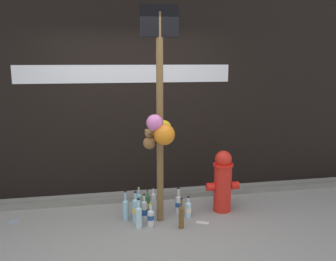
# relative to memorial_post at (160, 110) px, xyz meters

# --- Properties ---
(ground_plane) EXTENTS (14.00, 14.00, 0.00)m
(ground_plane) POSITION_rel_memorial_post_xyz_m (-0.24, -0.40, -1.43)
(ground_plane) COLOR gray
(building_wall) EXTENTS (10.00, 0.21, 3.51)m
(building_wall) POSITION_rel_memorial_post_xyz_m (-0.24, 1.25, 0.32)
(building_wall) COLOR black
(building_wall) RESTS_ON ground_plane
(curb_strip) EXTENTS (8.00, 0.12, 0.08)m
(curb_strip) POSITION_rel_memorial_post_xyz_m (-0.24, 0.74, -1.39)
(curb_strip) COLOR slate
(curb_strip) RESTS_ON ground_plane
(memorial_post) EXTENTS (0.44, 0.59, 2.63)m
(memorial_post) POSITION_rel_memorial_post_xyz_m (0.00, 0.00, 0.00)
(memorial_post) COLOR brown
(memorial_post) RESTS_ON ground_plane
(fire_hydrant) EXTENTS (0.45, 0.27, 0.84)m
(fire_hydrant) POSITION_rel_memorial_post_xyz_m (0.88, 0.18, -1.01)
(fire_hydrant) COLOR red
(fire_hydrant) RESTS_ON ground_plane
(bottle_0) EXTENTS (0.08, 0.08, 0.36)m
(bottle_0) POSITION_rel_memorial_post_xyz_m (0.28, 0.20, -1.29)
(bottle_0) COLOR silver
(bottle_0) RESTS_ON ground_plane
(bottle_1) EXTENTS (0.08, 0.08, 0.29)m
(bottle_1) POSITION_rel_memorial_post_xyz_m (-0.14, -0.10, -1.32)
(bottle_1) COLOR silver
(bottle_1) RESTS_ON ground_plane
(bottle_2) EXTENTS (0.07, 0.07, 0.34)m
(bottle_2) POSITION_rel_memorial_post_xyz_m (-0.19, 0.10, -1.31)
(bottle_2) COLOR silver
(bottle_2) RESTS_ON ground_plane
(bottle_3) EXTENTS (0.08, 0.08, 0.40)m
(bottle_3) POSITION_rel_memorial_post_xyz_m (-0.31, 0.04, -1.26)
(bottle_3) COLOR #93CCE0
(bottle_3) RESTS_ON ground_plane
(bottle_4) EXTENTS (0.06, 0.06, 0.33)m
(bottle_4) POSITION_rel_memorial_post_xyz_m (-0.12, 0.29, -1.31)
(bottle_4) COLOR #337038
(bottle_4) RESTS_ON ground_plane
(bottle_5) EXTENTS (0.08, 0.08, 0.28)m
(bottle_5) POSITION_rel_memorial_post_xyz_m (0.38, 0.06, -1.32)
(bottle_5) COLOR #B2DBEA
(bottle_5) RESTS_ON ground_plane
(bottle_6) EXTENTS (0.06, 0.06, 0.38)m
(bottle_6) POSITION_rel_memorial_post_xyz_m (-0.06, 0.20, -1.27)
(bottle_6) COLOR silver
(bottle_6) RESTS_ON ground_plane
(bottle_7) EXTENTS (0.06, 0.06, 0.37)m
(bottle_7) POSITION_rel_memorial_post_xyz_m (-0.24, 0.26, -1.28)
(bottle_7) COLOR #93CCE0
(bottle_7) RESTS_ON ground_plane
(bottle_8) EXTENTS (0.08, 0.08, 0.39)m
(bottle_8) POSITION_rel_memorial_post_xyz_m (-0.43, 0.12, -1.28)
(bottle_8) COLOR #93CCE0
(bottle_8) RESTS_ON ground_plane
(bottle_9) EXTENTS (0.08, 0.08, 0.37)m
(bottle_9) POSITION_rel_memorial_post_xyz_m (-0.29, -0.12, -1.28)
(bottle_9) COLOR #B2DBEA
(bottle_9) RESTS_ON ground_plane
(bottle_10) EXTENTS (0.06, 0.06, 0.39)m
(bottle_10) POSITION_rel_memorial_post_xyz_m (0.22, -0.24, -1.27)
(bottle_10) COLOR brown
(bottle_10) RESTS_ON ground_plane
(litter_0) EXTENTS (0.13, 0.12, 0.01)m
(litter_0) POSITION_rel_memorial_post_xyz_m (-1.83, 0.32, -1.43)
(litter_0) COLOR #8C99B2
(litter_0) RESTS_ON ground_plane
(litter_1) EXTENTS (0.17, 0.13, 0.01)m
(litter_1) POSITION_rel_memorial_post_xyz_m (0.51, -0.14, -1.43)
(litter_1) COLOR silver
(litter_1) RESTS_ON ground_plane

